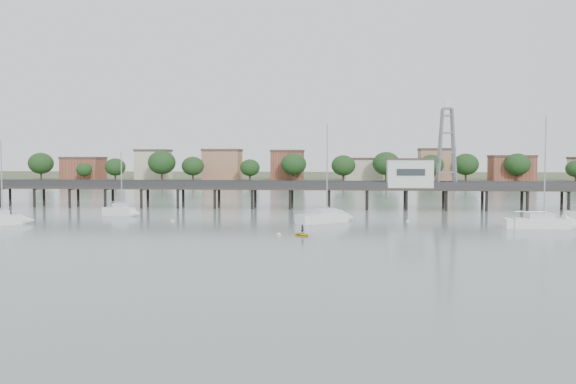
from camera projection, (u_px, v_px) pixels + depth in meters
The scene contains 12 objects.
ground_plane at pixel (189, 259), 58.94m from camera, with size 500.00×500.00×0.00m, color slate.
pier at pixel (272, 188), 118.34m from camera, with size 150.00×5.00×5.50m.
pier_building at pixel (410, 173), 115.62m from camera, with size 8.40×5.40×5.30m.
lattice_tower at pixel (447, 148), 114.72m from camera, with size 3.20×3.20×15.50m.
sailboat_a at pixel (8, 220), 89.55m from camera, with size 7.30×6.16×12.40m.
sailboat_c at pixel (333, 218), 93.10m from camera, with size 8.62×8.07×15.03m.
sailboat_d at pixel (553, 224), 84.74m from camera, with size 9.75×3.12×15.83m.
sailboat_b at pixel (125, 212), 103.08m from camera, with size 6.67×3.75×10.76m.
yellow_dinghy at pixel (302, 236), 76.40m from camera, with size 1.82×0.53×2.55m, color yellow.
dinghy_occupant at pixel (302, 236), 76.40m from camera, with size 0.41×1.12×0.27m, color black.
mooring_buoys at pixel (280, 225), 88.48m from camera, with size 86.61×18.88×0.39m.
far_shore at pixel (322, 176), 296.83m from camera, with size 500.00×170.00×10.40m.
Camera 1 is at (15.05, -57.29, 9.23)m, focal length 40.00 mm.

